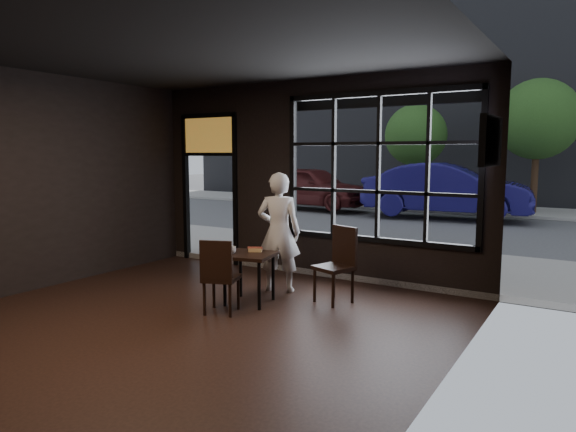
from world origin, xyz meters
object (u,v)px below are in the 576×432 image
Objects in this scene: cafe_table at (249,278)px; navy_car at (446,190)px; man at (279,232)px; chair_near at (221,276)px.

navy_car is at bearing 78.75° from cafe_table.
man is at bearing 77.86° from cafe_table.
man is at bearing -112.35° from chair_near.
cafe_table is 0.14× the size of navy_car.
navy_car is (-0.11, 9.67, 0.04)m from man.
man reaches higher than navy_car.
cafe_table is at bearing -115.83° from chair_near.
man reaches higher than cafe_table.
chair_near is at bearing 173.81° from navy_car.
chair_near is at bearing -108.12° from cafe_table.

